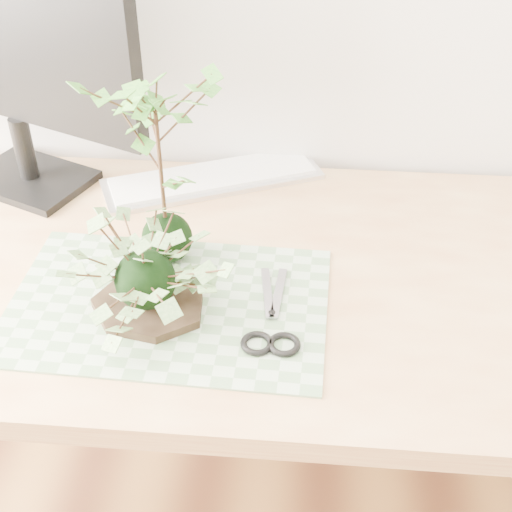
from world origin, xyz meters
name	(u,v)px	position (x,y,z in m)	size (l,w,h in m)	color
desk	(212,307)	(-0.09, 1.23, 0.65)	(1.60, 0.70, 0.74)	tan
cutting_mat	(168,304)	(-0.14, 1.13, 0.74)	(0.50, 0.33, 0.00)	#5F8659
stone_dish	(149,306)	(-0.17, 1.11, 0.75)	(0.19, 0.19, 0.01)	black
ivy_kokedama	(142,256)	(-0.17, 1.11, 0.85)	(0.29, 0.29, 0.19)	black
maple_kokedama	(157,126)	(-0.16, 1.25, 0.99)	(0.24, 0.24, 0.36)	black
keyboard	(213,178)	(-0.12, 1.51, 0.75)	(0.45, 0.29, 0.02)	silver
monitor	(2,38)	(-0.48, 1.48, 1.03)	(0.54, 0.26, 0.51)	black
scissors	(270,332)	(0.03, 1.07, 0.75)	(0.09, 0.20, 0.01)	gray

